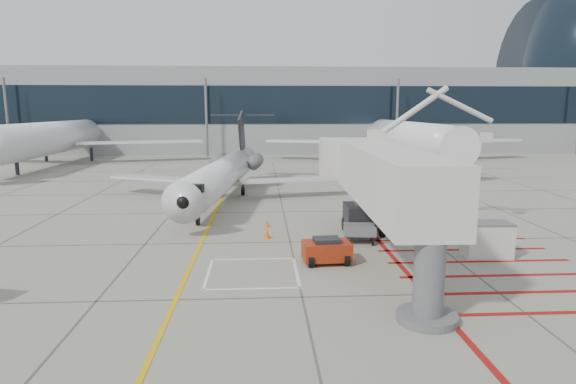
{
  "coord_description": "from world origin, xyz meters",
  "views": [
    {
      "loc": [
        -1.56,
        -21.94,
        7.34
      ],
      "look_at": [
        0.0,
        6.0,
        2.5
      ],
      "focal_mm": 30.0,
      "sensor_mm": 36.0,
      "label": 1
    }
  ],
  "objects": [
    {
      "name": "ground_plane",
      "position": [
        0.0,
        0.0,
        0.0
      ],
      "size": [
        260.0,
        260.0,
        0.0
      ],
      "primitive_type": "plane",
      "color": "gray",
      "rests_on": "ground"
    },
    {
      "name": "cone_nose",
      "position": [
        -1.28,
        4.87,
        0.28
      ],
      "size": [
        0.41,
        0.41,
        0.56
      ],
      "primitive_type": "cone",
      "color": "#F1600C",
      "rests_on": "ground_plane"
    },
    {
      "name": "pushback_tug",
      "position": [
        1.54,
        0.22,
        0.66
      ],
      "size": [
        2.36,
        1.57,
        1.32
      ],
      "primitive_type": null,
      "rotation": [
        0.0,
        0.0,
        0.07
      ],
      "color": "#99270E",
      "rests_on": "ground_plane"
    },
    {
      "name": "jet_bridge",
      "position": [
        4.33,
        -0.12,
        3.68
      ],
      "size": [
        9.14,
        18.6,
        7.36
      ],
      "primitive_type": null,
      "rotation": [
        0.0,
        0.0,
        -0.02
      ],
      "color": "silver",
      "rests_on": "ground_plane"
    },
    {
      "name": "cone_side",
      "position": [
        -1.23,
        7.53,
        0.22
      ],
      "size": [
        0.32,
        0.32,
        0.44
      ],
      "primitive_type": "cone",
      "color": "#FF530D",
      "rests_on": "ground_plane"
    },
    {
      "name": "bg_aircraft_b",
      "position": [
        -28.98,
        46.0,
        6.34
      ],
      "size": [
        38.07,
        42.3,
        12.69
      ],
      "primitive_type": null,
      "color": "silver",
      "rests_on": "ground_plane"
    },
    {
      "name": "terminal_glass_band",
      "position": [
        10.0,
        55.95,
        8.0
      ],
      "size": [
        180.0,
        0.1,
        6.0
      ],
      "primitive_type": "cube",
      "color": "black",
      "rests_on": "ground_plane"
    },
    {
      "name": "bg_aircraft_c",
      "position": [
        18.19,
        46.0,
        6.33
      ],
      "size": [
        38.01,
        42.23,
        12.67
      ],
      "primitive_type": null,
      "color": "silver",
      "rests_on": "ground_plane"
    },
    {
      "name": "baggage_cart",
      "position": [
        3.83,
        3.57,
        0.55
      ],
      "size": [
        1.87,
        1.32,
        1.1
      ],
      "primitive_type": null,
      "rotation": [
        0.0,
        0.0,
        -0.13
      ],
      "color": "slate",
      "rests_on": "ground_plane"
    },
    {
      "name": "ground_power_unit",
      "position": [
        9.69,
        0.75,
        0.89
      ],
      "size": [
        2.32,
        1.44,
        1.79
      ],
      "primitive_type": null,
      "rotation": [
        0.0,
        0.0,
        -0.05
      ],
      "color": "silver",
      "rests_on": "ground_plane"
    },
    {
      "name": "terminal_building",
      "position": [
        10.0,
        70.0,
        7.0
      ],
      "size": [
        180.0,
        28.0,
        14.0
      ],
      "primitive_type": "cube",
      "color": "gray",
      "rests_on": "ground_plane"
    },
    {
      "name": "regional_jet",
      "position": [
        -4.95,
        14.52,
        3.5
      ],
      "size": [
        24.04,
        28.9,
        7.0
      ],
      "primitive_type": null,
      "rotation": [
        0.0,
        0.0,
        -0.11
      ],
      "color": "silver",
      "rests_on": "ground_plane"
    }
  ]
}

